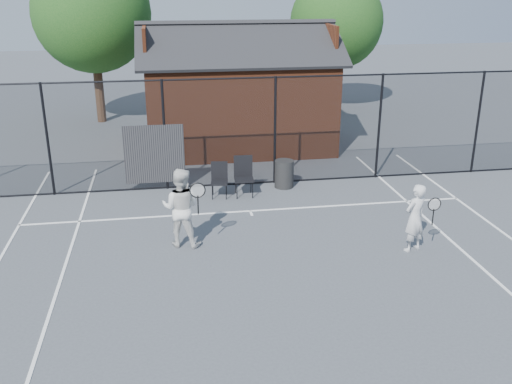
{
  "coord_description": "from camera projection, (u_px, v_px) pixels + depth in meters",
  "views": [
    {
      "loc": [
        -1.96,
        -9.96,
        5.38
      ],
      "look_at": [
        -0.11,
        1.4,
        1.1
      ],
      "focal_mm": 40.0,
      "sensor_mm": 36.0,
      "label": 1
    }
  ],
  "objects": [
    {
      "name": "tree_left",
      "position": [
        92.0,
        14.0,
        21.74
      ],
      "size": [
        4.48,
        4.48,
        6.44
      ],
      "color": "#382616",
      "rests_on": "ground"
    },
    {
      "name": "tree_right",
      "position": [
        336.0,
        22.0,
        24.34
      ],
      "size": [
        3.97,
        3.97,
        5.7
      ],
      "color": "#382616",
      "rests_on": "ground"
    },
    {
      "name": "clubhouse",
      "position": [
        238.0,
        100.0,
        19.23
      ],
      "size": [
        6.5,
        4.36,
        4.19
      ],
      "color": "brown",
      "rests_on": "ground"
    },
    {
      "name": "player_back",
      "position": [
        181.0,
        207.0,
        12.07
      ],
      "size": [
        1.01,
        0.87,
        1.73
      ],
      "color": "white",
      "rests_on": "ground"
    },
    {
      "name": "chair_left",
      "position": [
        219.0,
        181.0,
        14.92
      ],
      "size": [
        0.49,
        0.51,
        0.91
      ],
      "primitive_type": "cube",
      "rotation": [
        0.0,
        0.0,
        -0.14
      ],
      "color": "black",
      "rests_on": "ground"
    },
    {
      "name": "ground",
      "position": [
        273.0,
        267.0,
        11.39
      ],
      "size": [
        80.0,
        80.0,
        0.0
      ],
      "primitive_type": "plane",
      "color": "#484B52",
      "rests_on": "ground"
    },
    {
      "name": "fence",
      "position": [
        228.0,
        135.0,
        15.46
      ],
      "size": [
        22.04,
        3.0,
        3.0
      ],
      "color": "black",
      "rests_on": "ground"
    },
    {
      "name": "waste_bin",
      "position": [
        284.0,
        174.0,
        15.69
      ],
      "size": [
        0.56,
        0.56,
        0.77
      ],
      "primitive_type": "cylinder",
      "rotation": [
        0.0,
        0.0,
        0.07
      ],
      "color": "black",
      "rests_on": "ground"
    },
    {
      "name": "chair_right",
      "position": [
        244.0,
        177.0,
        15.0
      ],
      "size": [
        0.52,
        0.54,
        1.03
      ],
      "primitive_type": "cube",
      "rotation": [
        0.0,
        0.0,
        -0.04
      ],
      "color": "black",
      "rests_on": "ground"
    },
    {
      "name": "player_front",
      "position": [
        415.0,
        218.0,
        11.86
      ],
      "size": [
        0.71,
        0.58,
        1.48
      ],
      "color": "silver",
      "rests_on": "ground"
    },
    {
      "name": "court_lines",
      "position": [
        287.0,
        301.0,
        10.16
      ],
      "size": [
        11.02,
        18.0,
        0.01
      ],
      "color": "white",
      "rests_on": "ground"
    }
  ]
}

